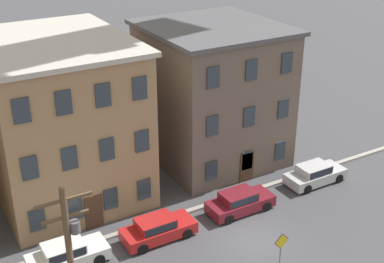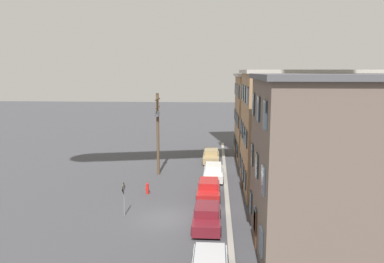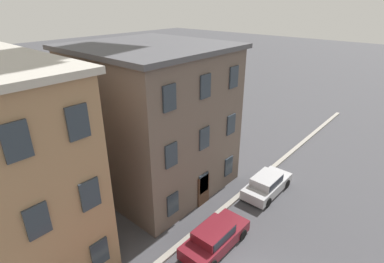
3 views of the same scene
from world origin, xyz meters
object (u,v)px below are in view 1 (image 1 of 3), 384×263
car_maroon (240,201)px  utility_pole (71,260)px  car_red (157,228)px  car_silver (315,173)px  caution_sign (281,247)px  car_white (67,254)px

car_maroon → utility_pole: (-12.47, -5.22, 3.87)m
car_red → car_silver: same height
car_maroon → caution_sign: size_ratio=1.75×
utility_pole → car_white: bearing=77.7°
car_maroon → utility_pole: 14.06m
car_white → car_maroon: bearing=-1.7°
car_white → car_silver: (17.87, -0.02, 0.00)m
car_white → car_red: size_ratio=1.00×
utility_pole → caution_sign: bearing=-4.1°
car_silver → utility_pole: bearing=-163.8°
caution_sign → car_red: bearing=125.7°
car_red → car_maroon: (5.87, 0.00, 0.00)m
car_silver → utility_pole: size_ratio=0.54×
car_red → car_maroon: bearing=0.0°
car_maroon → car_silver: same height
car_red → car_white: bearing=176.4°
caution_sign → car_maroon: bearing=75.6°
car_red → caution_sign: caution_sign is taller
utility_pole → car_silver: bearing=16.2°
car_maroon → utility_pole: utility_pole is taller
car_red → caution_sign: 7.46m
car_maroon → car_silver: 6.61m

